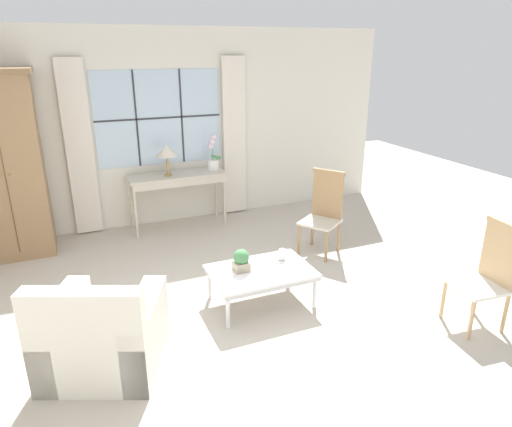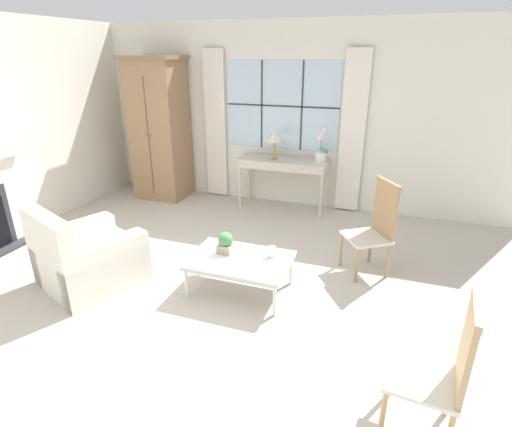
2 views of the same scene
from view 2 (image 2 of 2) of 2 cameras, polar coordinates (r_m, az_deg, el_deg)
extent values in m
plane|color=#BCB2A3|center=(4.27, -8.20, -11.38)|extent=(14.00, 14.00, 0.00)
cube|color=silver|center=(6.47, 3.74, 13.65)|extent=(7.20, 0.06, 2.80)
cube|color=silver|center=(6.41, 3.69, 15.08)|extent=(1.79, 0.01, 1.33)
cube|color=#2D2D33|center=(6.50, 0.84, 15.22)|extent=(0.02, 0.02, 1.33)
cube|color=#2D2D33|center=(6.33, 6.59, 14.89)|extent=(0.02, 0.02, 1.33)
cube|color=#2D2D33|center=(6.41, 3.67, 15.08)|extent=(1.79, 0.02, 0.02)
cube|color=silver|center=(6.81, -5.78, 12.40)|extent=(0.36, 0.06, 2.38)
cube|color=silver|center=(6.21, 13.62, 10.98)|extent=(0.36, 0.06, 2.38)
cube|color=silver|center=(6.12, -32.66, 9.82)|extent=(0.06, 7.20, 2.80)
cube|color=#93704C|center=(6.95, -13.57, 11.33)|extent=(0.81, 0.67, 2.24)
cube|color=olive|center=(6.84, -14.47, 20.80)|extent=(0.89, 0.73, 0.06)
cube|color=brown|center=(6.68, -15.09, 10.39)|extent=(0.01, 0.01, 1.88)
sphere|color=#997F4C|center=(6.70, -15.52, 10.76)|extent=(0.03, 0.03, 0.03)
sphere|color=#997F4C|center=(6.64, -14.80, 10.74)|extent=(0.03, 0.03, 0.03)
cube|color=beige|center=(6.24, 3.95, 7.59)|extent=(1.38, 0.48, 0.03)
cube|color=beige|center=(6.25, 3.93, 7.01)|extent=(1.33, 0.46, 0.10)
cylinder|color=beige|center=(6.36, -2.30, 4.16)|extent=(0.04, 0.04, 0.77)
cylinder|color=beige|center=(6.03, 9.29, 2.85)|extent=(0.04, 0.04, 0.77)
cylinder|color=beige|center=(6.72, -1.03, 5.15)|extent=(0.04, 0.04, 0.77)
cylinder|color=beige|center=(6.41, 9.97, 3.96)|extent=(0.04, 0.04, 0.77)
cylinder|color=#9E7F47|center=(6.22, 2.61, 7.83)|extent=(0.10, 0.10, 0.02)
cylinder|color=#9E7F47|center=(6.19, 2.64, 9.12)|extent=(0.04, 0.04, 0.26)
cone|color=beige|center=(6.14, 2.67, 11.04)|extent=(0.30, 0.30, 0.16)
cylinder|color=white|center=(6.13, 9.18, 7.95)|extent=(0.16, 0.16, 0.15)
cylinder|color=#47844C|center=(6.07, 9.33, 10.34)|extent=(0.01, 0.01, 0.38)
cube|color=#47844C|center=(6.10, 9.68, 8.93)|extent=(0.15, 0.02, 0.09)
sphere|color=silver|center=(6.08, 9.09, 10.56)|extent=(0.09, 0.09, 0.09)
sphere|color=silver|center=(6.07, 9.40, 11.16)|extent=(0.09, 0.09, 0.09)
sphere|color=silver|center=(6.05, 9.70, 11.77)|extent=(0.09, 0.09, 0.09)
cube|color=silver|center=(4.68, -22.39, -6.63)|extent=(1.17, 1.18, 0.44)
cube|color=silver|center=(4.38, -27.55, -2.99)|extent=(0.88, 0.49, 0.46)
cube|color=silver|center=(4.94, -24.30, -4.52)|extent=(0.54, 0.91, 0.58)
cube|color=silver|center=(4.37, -20.48, -7.40)|extent=(0.54, 0.91, 0.58)
cube|color=beige|center=(4.60, 15.42, -3.32)|extent=(0.61, 0.61, 0.03)
cube|color=#9E7A51|center=(4.58, 17.98, 0.44)|extent=(0.26, 0.36, 0.58)
cube|color=#9E7A51|center=(4.48, 18.44, 4.13)|extent=(0.28, 0.38, 0.05)
cylinder|color=#9E7A51|center=(4.46, 14.19, -7.20)|extent=(0.04, 0.04, 0.41)
cylinder|color=#9E7A51|center=(4.76, 12.04, -5.09)|extent=(0.04, 0.04, 0.41)
cylinder|color=#9E7A51|center=(4.65, 18.34, -6.46)|extent=(0.04, 0.04, 0.41)
cylinder|color=#9E7A51|center=(4.93, 16.02, -4.49)|extent=(0.04, 0.04, 0.41)
cube|color=white|center=(2.93, 22.67, -20.82)|extent=(0.48, 0.48, 0.03)
cube|color=tan|center=(2.77, 27.85, -16.91)|extent=(0.08, 0.41, 0.55)
cube|color=tan|center=(2.60, 29.01, -11.76)|extent=(0.08, 0.43, 0.05)
cylinder|color=tan|center=(2.94, 17.64, -25.75)|extent=(0.04, 0.04, 0.41)
cylinder|color=tan|center=(3.22, 18.74, -20.94)|extent=(0.04, 0.04, 0.41)
cylinder|color=tan|center=(3.23, 25.91, -22.00)|extent=(0.04, 0.04, 0.41)
cube|color=silver|center=(4.11, -2.32, -6.54)|extent=(1.04, 0.69, 0.03)
cube|color=beige|center=(4.13, -2.32, -6.93)|extent=(1.01, 0.68, 0.04)
cylinder|color=silver|center=(4.16, -9.91, -9.59)|extent=(0.04, 0.04, 0.36)
cylinder|color=silver|center=(3.84, 2.70, -12.16)|extent=(0.04, 0.04, 0.36)
cylinder|color=silver|center=(4.61, -6.36, -6.01)|extent=(0.04, 0.04, 0.36)
cylinder|color=silver|center=(4.33, 5.01, -7.96)|extent=(0.04, 0.04, 0.36)
cube|color=tan|center=(4.21, -4.35, -4.96)|extent=(0.15, 0.15, 0.10)
sphere|color=#47844C|center=(4.16, -4.39, -3.72)|extent=(0.16, 0.16, 0.16)
cylinder|color=silver|center=(4.12, 2.26, -6.16)|extent=(0.10, 0.10, 0.01)
cylinder|color=white|center=(4.10, 2.27, -5.42)|extent=(0.07, 0.07, 0.11)
cylinder|color=black|center=(4.07, 2.29, -4.67)|extent=(0.00, 0.00, 0.01)
camera|label=1|loc=(3.07, -81.40, 7.22)|focal=32.00mm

